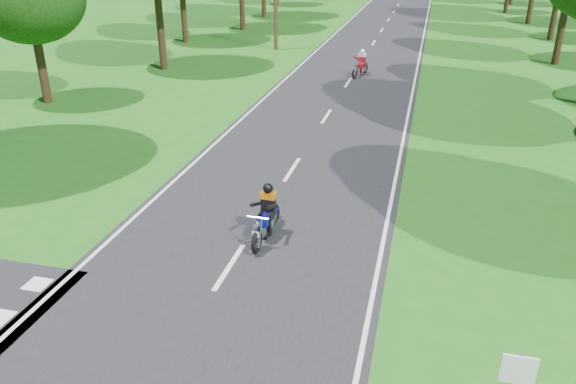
# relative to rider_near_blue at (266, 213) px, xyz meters

# --- Properties ---
(ground) EXTENTS (160.00, 160.00, 0.00)m
(ground) POSITION_rel_rider_near_blue_xyz_m (-0.45, -3.47, -0.73)
(ground) COLOR #1E5914
(ground) RESTS_ON ground
(main_road) EXTENTS (7.00, 140.00, 0.02)m
(main_road) POSITION_rel_rider_near_blue_xyz_m (-0.45, 46.53, -0.72)
(main_road) COLOR black
(main_road) RESTS_ON ground
(road_markings) EXTENTS (7.40, 140.00, 0.01)m
(road_markings) POSITION_rel_rider_near_blue_xyz_m (-0.59, 44.66, -0.70)
(road_markings) COLOR silver
(road_markings) RESTS_ON main_road
(rider_near_blue) EXTENTS (0.63, 1.72, 1.42)m
(rider_near_blue) POSITION_rel_rider_near_blue_xyz_m (0.00, 0.00, 0.00)
(rider_near_blue) COLOR #0D1692
(rider_near_blue) RESTS_ON main_road
(rider_far_red) EXTENTS (0.99, 1.75, 1.38)m
(rider_far_red) POSITION_rel_rider_near_blue_xyz_m (-0.07, 18.29, -0.02)
(rider_far_red) COLOR #AF0D1F
(rider_far_red) RESTS_ON main_road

